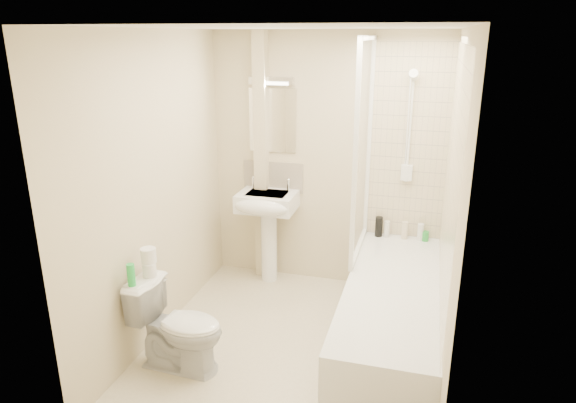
# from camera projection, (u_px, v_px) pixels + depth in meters

# --- Properties ---
(floor) EXTENTS (2.50, 2.50, 0.00)m
(floor) POSITION_uv_depth(u_px,v_px,m) (291.00, 346.00, 4.07)
(floor) COLOR beige
(floor) RESTS_ON ground
(wall_back) EXTENTS (2.20, 0.02, 2.40)m
(wall_back) POSITION_uv_depth(u_px,v_px,m) (326.00, 163.00, 4.84)
(wall_back) COLOR beige
(wall_back) RESTS_ON ground
(wall_left) EXTENTS (0.02, 2.50, 2.40)m
(wall_left) POSITION_uv_depth(u_px,v_px,m) (154.00, 191.00, 3.97)
(wall_left) COLOR beige
(wall_left) RESTS_ON ground
(wall_right) EXTENTS (0.02, 2.50, 2.40)m
(wall_right) POSITION_uv_depth(u_px,v_px,m) (450.00, 217.00, 3.41)
(wall_right) COLOR beige
(wall_right) RESTS_ON ground
(ceiling) EXTENTS (2.20, 2.50, 0.02)m
(ceiling) POSITION_uv_depth(u_px,v_px,m) (292.00, 27.00, 3.32)
(ceiling) COLOR white
(ceiling) RESTS_ON wall_back
(tile_back) EXTENTS (0.70, 0.01, 1.75)m
(tile_back) POSITION_uv_depth(u_px,v_px,m) (409.00, 144.00, 4.56)
(tile_back) COLOR beige
(tile_back) RESTS_ON wall_back
(tile_right) EXTENTS (0.01, 2.10, 1.75)m
(tile_right) POSITION_uv_depth(u_px,v_px,m) (451.00, 176.00, 3.53)
(tile_right) COLOR beige
(tile_right) RESTS_ON wall_right
(pipe_boxing) EXTENTS (0.12, 0.12, 2.40)m
(pipe_boxing) POSITION_uv_depth(u_px,v_px,m) (262.00, 160.00, 4.94)
(pipe_boxing) COLOR beige
(pipe_boxing) RESTS_ON ground
(splashback) EXTENTS (0.60, 0.02, 0.30)m
(splashback) POSITION_uv_depth(u_px,v_px,m) (273.00, 177.00, 5.01)
(splashback) COLOR beige
(splashback) RESTS_ON wall_back
(mirror) EXTENTS (0.46, 0.01, 0.60)m
(mirror) POSITION_uv_depth(u_px,v_px,m) (273.00, 121.00, 4.84)
(mirror) COLOR white
(mirror) RESTS_ON wall_back
(strip_light) EXTENTS (0.42, 0.07, 0.07)m
(strip_light) POSITION_uv_depth(u_px,v_px,m) (271.00, 81.00, 4.70)
(strip_light) COLOR silver
(strip_light) RESTS_ON wall_back
(bathtub) EXTENTS (0.70, 2.10, 0.55)m
(bathtub) POSITION_uv_depth(u_px,v_px,m) (391.00, 315.00, 3.97)
(bathtub) COLOR white
(bathtub) RESTS_ON ground
(shower_screen) EXTENTS (0.04, 0.92, 1.80)m
(shower_screen) POSITION_uv_depth(u_px,v_px,m) (363.00, 149.00, 4.24)
(shower_screen) COLOR white
(shower_screen) RESTS_ON bathtub
(shower_fixture) EXTENTS (0.10, 0.16, 0.99)m
(shower_fixture) POSITION_uv_depth(u_px,v_px,m) (409.00, 131.00, 4.49)
(shower_fixture) COLOR white
(shower_fixture) RESTS_ON wall_back
(pedestal_sink) EXTENTS (0.54, 0.49, 1.05)m
(pedestal_sink) POSITION_uv_depth(u_px,v_px,m) (266.00, 212.00, 4.90)
(pedestal_sink) COLOR white
(pedestal_sink) RESTS_ON ground
(bottle_black_a) EXTENTS (0.07, 0.07, 0.19)m
(bottle_black_a) POSITION_uv_depth(u_px,v_px,m) (379.00, 227.00, 4.79)
(bottle_black_a) COLOR black
(bottle_black_a) RESTS_ON bathtub
(bottle_white_a) EXTENTS (0.05, 0.05, 0.16)m
(bottle_white_a) POSITION_uv_depth(u_px,v_px,m) (387.00, 229.00, 4.78)
(bottle_white_a) COLOR silver
(bottle_white_a) RESTS_ON bathtub
(bottle_cream) EXTENTS (0.06, 0.06, 0.16)m
(bottle_cream) POSITION_uv_depth(u_px,v_px,m) (405.00, 230.00, 4.73)
(bottle_cream) COLOR beige
(bottle_cream) RESTS_ON bathtub
(bottle_white_b) EXTENTS (0.06, 0.06, 0.16)m
(bottle_white_b) POSITION_uv_depth(u_px,v_px,m) (420.00, 232.00, 4.70)
(bottle_white_b) COLOR white
(bottle_white_b) RESTS_ON bathtub
(bottle_green) EXTENTS (0.07, 0.07, 0.09)m
(bottle_green) POSITION_uv_depth(u_px,v_px,m) (425.00, 236.00, 4.70)
(bottle_green) COLOR green
(bottle_green) RESTS_ON bathtub
(toilet) EXTENTS (0.45, 0.71, 0.68)m
(toilet) POSITION_uv_depth(u_px,v_px,m) (179.00, 326.00, 3.72)
(toilet) COLOR white
(toilet) RESTS_ON ground
(toilet_roll_lower) EXTENTS (0.10, 0.10, 0.10)m
(toilet_roll_lower) POSITION_uv_depth(u_px,v_px,m) (149.00, 270.00, 3.71)
(toilet_roll_lower) COLOR white
(toilet_roll_lower) RESTS_ON toilet
(toilet_roll_upper) EXTENTS (0.11, 0.11, 0.11)m
(toilet_roll_upper) POSITION_uv_depth(u_px,v_px,m) (148.00, 255.00, 3.69)
(toilet_roll_upper) COLOR white
(toilet_roll_upper) RESTS_ON toilet_roll_lower
(green_bottle) EXTENTS (0.06, 0.06, 0.16)m
(green_bottle) POSITION_uv_depth(u_px,v_px,m) (131.00, 275.00, 3.56)
(green_bottle) COLOR green
(green_bottle) RESTS_ON toilet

